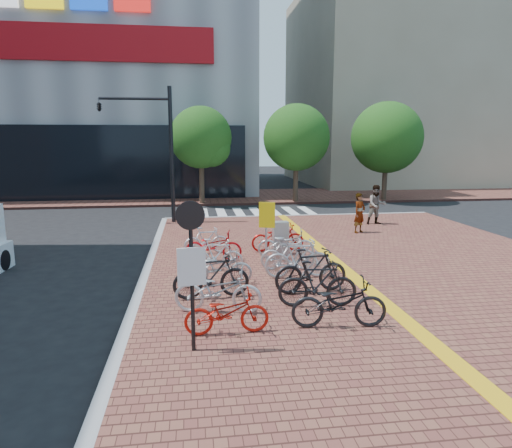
{
  "coord_description": "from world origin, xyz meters",
  "views": [
    {
      "loc": [
        -2.52,
        -11.15,
        4.03
      ],
      "look_at": [
        -0.5,
        3.53,
        1.3
      ],
      "focal_mm": 32.0,
      "sensor_mm": 36.0,
      "label": 1
    }
  ],
  "objects": [
    {
      "name": "kerb_west",
      "position": [
        -4.0,
        -5.0,
        0.08
      ],
      "size": [
        0.25,
        34.0,
        0.15
      ],
      "primitive_type": "cube",
      "color": "gray",
      "rests_on": "ground"
    },
    {
      "name": "bike_8",
      "position": [
        0.31,
        -1.18,
        0.71
      ],
      "size": [
        1.91,
        0.71,
        1.12
      ],
      "primitive_type": "imported",
      "rotation": [
        0.0,
        0.0,
        1.47
      ],
      "color": "black",
      "rests_on": "sidewalk"
    },
    {
      "name": "crosswalk",
      "position": [
        0.5,
        14.0,
        0.01
      ],
      "size": [
        7.5,
        4.0,
        0.01
      ],
      "color": "silver",
      "rests_on": "ground"
    },
    {
      "name": "yellow_sign",
      "position": [
        -0.21,
        3.18,
        1.48
      ],
      "size": [
        0.51,
        0.19,
        1.92
      ],
      "color": "#B7B7BC",
      "rests_on": "sidewalk"
    },
    {
      "name": "bike_9",
      "position": [
        0.43,
        -0.14,
        0.74
      ],
      "size": [
        2.0,
        0.78,
        1.17
      ],
      "primitive_type": "imported",
      "rotation": [
        0.0,
        0.0,
        1.69
      ],
      "color": "black",
      "rests_on": "sidewalk"
    },
    {
      "name": "utility_box",
      "position": [
        0.4,
        3.9,
        0.72
      ],
      "size": [
        0.53,
        0.39,
        1.14
      ],
      "primitive_type": "cube",
      "rotation": [
        0.0,
        0.0,
        0.01
      ],
      "color": "#A8A8AD",
      "rests_on": "sidewalk"
    },
    {
      "name": "department_store",
      "position": [
        -15.99,
        31.95,
        13.98
      ],
      "size": [
        36.0,
        24.27,
        28.0
      ],
      "color": "gray",
      "rests_on": "ground"
    },
    {
      "name": "bike_11",
      "position": [
        0.26,
        1.94,
        0.65
      ],
      "size": [
        1.69,
        0.61,
        1.0
      ],
      "primitive_type": "imported",
      "rotation": [
        0.0,
        0.0,
        1.48
      ],
      "color": "#BABBC0",
      "rests_on": "sidewalk"
    },
    {
      "name": "building_beige",
      "position": [
        18.0,
        32.0,
        9.0
      ],
      "size": [
        20.0,
        18.0,
        18.0
      ],
      "primitive_type": "cube",
      "color": "gray",
      "rests_on": "ground"
    },
    {
      "name": "bike_10",
      "position": [
        0.37,
        1.12,
        0.73
      ],
      "size": [
        1.92,
        0.57,
        1.15
      ],
      "primitive_type": "imported",
      "rotation": [
        0.0,
        0.0,
        1.55
      ],
      "color": "#BCBBC0",
      "rests_on": "sidewalk"
    },
    {
      "name": "street_trees",
      "position": [
        5.04,
        17.45,
        4.1
      ],
      "size": [
        16.2,
        4.6,
        6.35
      ],
      "color": "#38281E",
      "rests_on": "far_sidewalk"
    },
    {
      "name": "pedestrian_a",
      "position": [
        4.43,
        7.14,
        0.99
      ],
      "size": [
        0.73,
        0.66,
        1.68
      ],
      "primitive_type": "imported",
      "rotation": [
        0.0,
        0.0,
        0.54
      ],
      "color": "gray",
      "rests_on": "sidewalk"
    },
    {
      "name": "ground",
      "position": [
        0.0,
        0.0,
        0.0
      ],
      "size": [
        120.0,
        120.0,
        0.0
      ],
      "primitive_type": "plane",
      "color": "black",
      "rests_on": "ground"
    },
    {
      "name": "bike_2",
      "position": [
        -2.14,
        -0.24,
        0.72
      ],
      "size": [
        1.95,
        0.71,
        1.15
      ],
      "primitive_type": "imported",
      "rotation": [
        0.0,
        0.0,
        1.66
      ],
      "color": "black",
      "rests_on": "sidewalk"
    },
    {
      "name": "far_sidewalk",
      "position": [
        0.0,
        21.0,
        0.07
      ],
      "size": [
        70.0,
        8.0,
        0.15
      ],
      "primitive_type": "cube",
      "color": "brown",
      "rests_on": "ground"
    },
    {
      "name": "tactile_strip",
      "position": [
        2.0,
        -5.0,
        0.16
      ],
      "size": [
        0.4,
        34.0,
        0.01
      ],
      "primitive_type": "cube",
      "color": "gold",
      "rests_on": "sidewalk"
    },
    {
      "name": "pedestrian_b",
      "position": [
        5.91,
        8.91,
        1.07
      ],
      "size": [
        0.91,
        0.72,
        1.84
      ],
      "primitive_type": "imported",
      "rotation": [
        0.0,
        0.0,
        -0.03
      ],
      "color": "#4F5064",
      "rests_on": "sidewalk"
    },
    {
      "name": "bike_1",
      "position": [
        -2.03,
        -1.23,
        0.68
      ],
      "size": [
        2.1,
        1.09,
        1.05
      ],
      "primitive_type": "imported",
      "rotation": [
        0.0,
        0.0,
        1.37
      ],
      "color": "#BBBAC0",
      "rests_on": "sidewalk"
    },
    {
      "name": "bike_13",
      "position": [
        0.39,
        4.34,
        0.64
      ],
      "size": [
        1.89,
        0.7,
        0.98
      ],
      "primitive_type": "imported",
      "rotation": [
        0.0,
        0.0,
        1.6
      ],
      "color": "#B2100C",
      "rests_on": "sidewalk"
    },
    {
      "name": "bike_0",
      "position": [
        -1.92,
        -2.42,
        0.6
      ],
      "size": [
        1.74,
        0.66,
        0.9
      ],
      "primitive_type": "imported",
      "rotation": [
        0.0,
        0.0,
        1.6
      ],
      "color": "red",
      "rests_on": "sidewalk"
    },
    {
      "name": "bike_4",
      "position": [
        -1.9,
        2.18,
        0.64
      ],
      "size": [
        1.68,
        0.76,
        0.98
      ],
      "primitive_type": "imported",
      "rotation": [
        0.0,
        0.0,
        1.38
      ],
      "color": "silver",
      "rests_on": "sidewalk"
    },
    {
      "name": "kerb_north",
      "position": [
        3.0,
        12.0,
        0.08
      ],
      "size": [
        14.0,
        0.25,
        0.15
      ],
      "primitive_type": "cube",
      "color": "gray",
      "rests_on": "ground"
    },
    {
      "name": "bike_5",
      "position": [
        -1.92,
        3.39,
        0.64
      ],
      "size": [
        1.93,
        0.94,
        0.97
      ],
      "primitive_type": "imported",
      "rotation": [
        0.0,
        0.0,
        1.4
      ],
      "color": "red",
      "rests_on": "sidewalk"
    },
    {
      "name": "bike_12",
      "position": [
        0.48,
        3.35,
        0.64
      ],
      "size": [
        1.95,
        0.95,
        0.98
      ],
      "primitive_type": "imported",
      "rotation": [
        0.0,
        0.0,
        1.41
      ],
      "color": "#B3B4B8",
      "rests_on": "sidewalk"
    },
    {
      "name": "bike_3",
      "position": [
        -1.88,
        0.89,
        0.62
      ],
      "size": [
        1.86,
        0.84,
        0.94
      ],
      "primitive_type": "imported",
      "rotation": [
        0.0,
        0.0,
        1.45
      ],
      "color": "#A2A1A6",
      "rests_on": "sidewalk"
    },
    {
      "name": "traffic_light_pole",
      "position": [
        -4.96,
        10.84,
        4.51
      ],
      "size": [
        3.4,
        1.31,
        6.32
      ],
      "color": "black",
      "rests_on": "sidewalk"
    },
    {
      "name": "bike_7",
      "position": [
        0.44,
        -2.41,
        0.68
      ],
      "size": [
        2.06,
        0.89,
        1.05
      ],
      "primitive_type": "imported",
      "rotation": [
        0.0,
        0.0,
        1.47
      ],
      "color": "black",
      "rests_on": "sidewalk"
    },
    {
      "name": "notice_sign",
      "position": [
        -2.59,
        -3.12,
        1.94
      ],
      "size": [
        0.52,
        0.15,
        2.84
      ],
      "color": "black",
      "rests_on": "sidewalk"
    },
    {
      "name": "bike_6",
      "position": [
        -2.12,
        4.34,
        0.62
      ],
      "size": [
        1.61,
        0.66,
        0.94
      ],
      "primitive_type": "imported",
      "rotation": [
        0.0,
        0.0,
        1.72
      ],
      "color": "silver",
      "rests_on": "sidewalk"
    }
  ]
}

